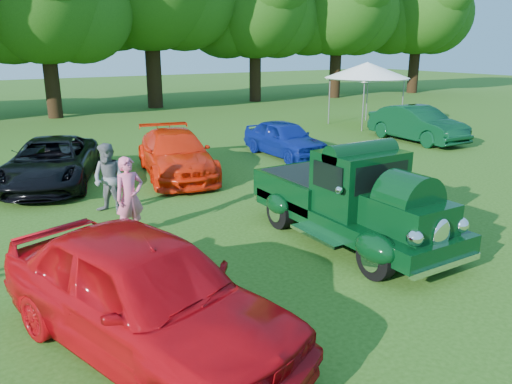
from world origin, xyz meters
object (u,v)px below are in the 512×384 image
back_car_orange (176,154)px  spectator_pink (130,197)px  red_convertible (144,293)px  back_car_black (51,162)px  canopy_tent (367,71)px  back_car_blue (285,138)px  hero_pickup (350,201)px  spectator_grey (109,179)px  back_car_green (417,124)px

back_car_orange → spectator_pink: 5.15m
red_convertible → spectator_pink: size_ratio=2.79×
red_convertible → back_car_black: red_convertible is taller
canopy_tent → back_car_black: bearing=-166.8°
canopy_tent → red_convertible: bearing=-141.1°
back_car_black → back_car_blue: size_ratio=1.27×
hero_pickup → back_car_blue: bearing=64.8°
hero_pickup → red_convertible: bearing=-162.4°
red_convertible → back_car_orange: 9.38m
spectator_grey → back_car_green: bearing=64.7°
back_car_orange → canopy_tent: bearing=32.7°
spectator_grey → canopy_tent: 16.77m
spectator_pink → canopy_tent: (15.11, 8.91, 1.87)m
back_car_orange → back_car_green: 11.06m
hero_pickup → red_convertible: 5.26m
back_car_green → hero_pickup: bearing=-142.2°
hero_pickup → canopy_tent: 16.20m
hero_pickup → back_car_orange: (-1.03, 6.90, -0.15)m
back_car_green → canopy_tent: canopy_tent is taller
back_car_black → back_car_orange: (3.53, -0.92, 0.02)m
back_car_black → back_car_blue: back_car_black is taller
hero_pickup → back_car_orange: size_ratio=1.04×
back_car_orange → hero_pickup: bearing=-69.3°
back_car_black → canopy_tent: bearing=34.2°
back_car_orange → back_car_blue: 4.64m
hero_pickup → canopy_tent: (11.24, 11.51, 1.90)m
canopy_tent → back_car_blue: bearing=-152.8°
back_car_orange → back_car_blue: bearing=20.4°
spectator_pink → canopy_tent: 17.64m
red_convertible → back_car_blue: 12.54m
back_car_black → back_car_green: bearing=17.9°
back_car_green → spectator_pink: spectator_pink is taller
hero_pickup → red_convertible: hero_pickup is taller
back_car_blue → spectator_grey: 8.04m
red_convertible → spectator_grey: (1.20, 5.95, 0.04)m
red_convertible → back_car_green: bearing=11.7°
hero_pickup → back_car_black: hero_pickup is taller
red_convertible → back_car_green: size_ratio=1.07×
back_car_orange → back_car_blue: (4.59, 0.67, -0.04)m
hero_pickup → back_car_green: bearing=35.0°
back_car_blue → spectator_grey: size_ratio=2.23×
back_car_black → red_convertible: bearing=-71.7°
back_car_green → red_convertible: bearing=-147.4°
back_car_black → spectator_grey: bearing=-56.8°
back_car_black → spectator_pink: bearing=-61.4°
back_car_blue → spectator_grey: spectator_grey is taller
back_car_orange → back_car_black: bearing=177.6°
back_car_blue → spectator_pink: spectator_pink is taller
red_convertible → back_car_green: red_convertible is taller
hero_pickup → spectator_pink: bearing=146.1°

